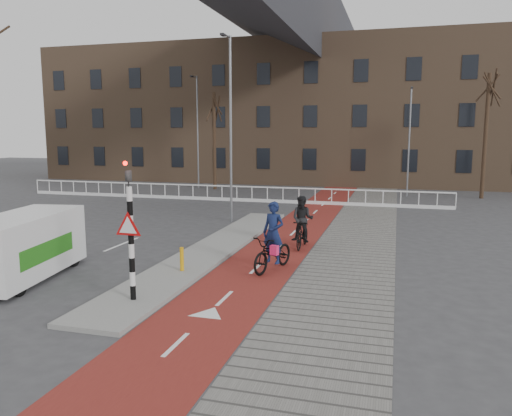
# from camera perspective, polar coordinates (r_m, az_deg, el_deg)

# --- Properties ---
(ground) EXTENTS (120.00, 120.00, 0.00)m
(ground) POSITION_cam_1_polar(r_m,az_deg,el_deg) (14.73, -7.89, -8.49)
(ground) COLOR #38383A
(ground) RESTS_ON ground
(bike_lane) EXTENTS (2.50, 60.00, 0.01)m
(bike_lane) POSITION_cam_1_polar(r_m,az_deg,el_deg) (23.65, 5.26, -1.92)
(bike_lane) COLOR maroon
(bike_lane) RESTS_ON ground
(sidewalk) EXTENTS (3.00, 60.00, 0.01)m
(sidewalk) POSITION_cam_1_polar(r_m,az_deg,el_deg) (23.32, 12.04, -2.23)
(sidewalk) COLOR slate
(sidewalk) RESTS_ON ground
(curb_island) EXTENTS (1.80, 16.00, 0.12)m
(curb_island) POSITION_cam_1_polar(r_m,az_deg,el_deg) (18.55, -4.92, -4.68)
(curb_island) COLOR gray
(curb_island) RESTS_ON ground
(traffic_signal) EXTENTS (0.80, 0.80, 3.68)m
(traffic_signal) POSITION_cam_1_polar(r_m,az_deg,el_deg) (12.77, -14.19, -2.13)
(traffic_signal) COLOR black
(traffic_signal) RESTS_ON curb_island
(bollard) EXTENTS (0.12, 0.12, 0.73)m
(bollard) POSITION_cam_1_polar(r_m,az_deg,el_deg) (15.51, -8.47, -5.78)
(bollard) COLOR orange
(bollard) RESTS_ON curb_island
(cyclist_near) EXTENTS (1.34, 2.25, 2.19)m
(cyclist_near) POSITION_cam_1_polar(r_m,az_deg,el_deg) (15.69, 1.98, -4.54)
(cyclist_near) COLOR black
(cyclist_near) RESTS_ON bike_lane
(cyclist_far) EXTENTS (0.86, 1.85, 1.97)m
(cyclist_far) POSITION_cam_1_polar(r_m,az_deg,el_deg) (18.78, 5.33, -2.13)
(cyclist_far) COLOR black
(cyclist_far) RESTS_ON bike_lane
(van) EXTENTS (2.44, 4.67, 1.91)m
(van) POSITION_cam_1_polar(r_m,az_deg,el_deg) (16.30, -25.18, -3.92)
(van) COLOR silver
(van) RESTS_ON ground
(railing) EXTENTS (28.00, 0.10, 0.99)m
(railing) POSITION_cam_1_polar(r_m,az_deg,el_deg) (31.99, -3.91, 1.39)
(railing) COLOR silver
(railing) RESTS_ON ground
(townhouse_row) EXTENTS (46.00, 10.00, 15.90)m
(townhouse_row) POSITION_cam_1_polar(r_m,az_deg,el_deg) (45.85, 4.91, 12.95)
(townhouse_row) COLOR #7F6047
(townhouse_row) RESTS_ON ground
(tree_mid) EXTENTS (0.26, 0.26, 7.32)m
(tree_mid) POSITION_cam_1_polar(r_m,az_deg,el_deg) (38.34, -4.78, 7.60)
(tree_mid) COLOR black
(tree_mid) RESTS_ON ground
(tree_right) EXTENTS (0.26, 0.26, 8.09)m
(tree_right) POSITION_cam_1_polar(r_m,az_deg,el_deg) (36.01, 24.75, 7.40)
(tree_right) COLOR black
(tree_right) RESTS_ON ground
(streetlight_near) EXTENTS (0.12, 0.12, 8.80)m
(streetlight_near) POSITION_cam_1_polar(r_m,az_deg,el_deg) (24.18, -2.90, 8.80)
(streetlight_near) COLOR slate
(streetlight_near) RESTS_ON ground
(streetlight_left) EXTENTS (0.12, 0.12, 8.61)m
(streetlight_left) POSITION_cam_1_polar(r_m,az_deg,el_deg) (39.39, -6.68, 8.54)
(streetlight_left) COLOR slate
(streetlight_left) RESTS_ON ground
(streetlight_right) EXTENTS (0.12, 0.12, 7.32)m
(streetlight_right) POSITION_cam_1_polar(r_m,az_deg,el_deg) (35.38, 17.09, 7.18)
(streetlight_right) COLOR slate
(streetlight_right) RESTS_ON ground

